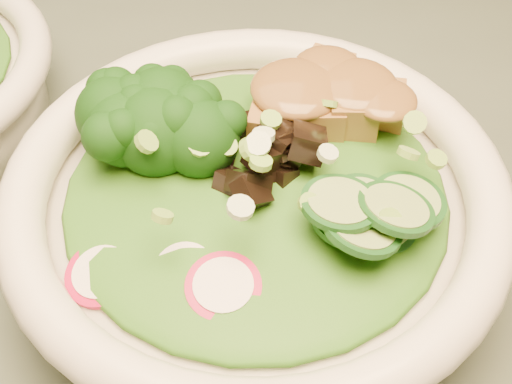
# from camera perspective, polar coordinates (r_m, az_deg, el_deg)

# --- Properties ---
(dining_table) EXTENTS (1.20, 0.80, 0.75)m
(dining_table) POSITION_cam_1_polar(r_m,az_deg,el_deg) (0.56, 14.64, -14.44)
(dining_table) COLOR black
(dining_table) RESTS_ON ground
(salad_bowl) EXTENTS (0.29, 0.29, 0.08)m
(salad_bowl) POSITION_cam_1_polar(r_m,az_deg,el_deg) (0.43, 0.00, -1.89)
(salad_bowl) COLOR white
(salad_bowl) RESTS_ON dining_table
(lettuce_bed) EXTENTS (0.22, 0.22, 0.03)m
(lettuce_bed) POSITION_cam_1_polar(r_m,az_deg,el_deg) (0.41, 0.00, 0.09)
(lettuce_bed) COLOR #235612
(lettuce_bed) RESTS_ON salad_bowl
(broccoli_florets) EXTENTS (0.09, 0.08, 0.05)m
(broccoli_florets) POSITION_cam_1_polar(r_m,az_deg,el_deg) (0.43, -7.87, 5.29)
(broccoli_florets) COLOR black
(broccoli_florets) RESTS_ON salad_bowl
(radish_slices) EXTENTS (0.12, 0.05, 0.02)m
(radish_slices) POSITION_cam_1_polar(r_m,az_deg,el_deg) (0.37, -5.88, -6.56)
(radish_slices) COLOR #AE0D3A
(radish_slices) RESTS_ON salad_bowl
(cucumber_slices) EXTENTS (0.08, 0.08, 0.04)m
(cucumber_slices) POSITION_cam_1_polar(r_m,az_deg,el_deg) (0.38, 8.90, -3.10)
(cucumber_slices) COLOR #A6CA70
(cucumber_slices) RESTS_ON salad_bowl
(mushroom_heap) EXTENTS (0.08, 0.08, 0.04)m
(mushroom_heap) POSITION_cam_1_polar(r_m,az_deg,el_deg) (0.41, 1.04, 2.75)
(mushroom_heap) COLOR black
(mushroom_heap) RESTS_ON salad_bowl
(tofu_cubes) EXTENTS (0.10, 0.07, 0.04)m
(tofu_cubes) POSITION_cam_1_polar(r_m,az_deg,el_deg) (0.44, 5.19, 6.70)
(tofu_cubes) COLOR olive
(tofu_cubes) RESTS_ON salad_bowl
(peanut_sauce) EXTENTS (0.08, 0.06, 0.02)m
(peanut_sauce) POSITION_cam_1_polar(r_m,az_deg,el_deg) (0.43, 5.32, 8.11)
(peanut_sauce) COLOR brown
(peanut_sauce) RESTS_ON tofu_cubes
(scallion_garnish) EXTENTS (0.21, 0.21, 0.03)m
(scallion_garnish) POSITION_cam_1_polar(r_m,az_deg,el_deg) (0.39, 0.00, 2.73)
(scallion_garnish) COLOR #81BB42
(scallion_garnish) RESTS_ON salad_bowl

